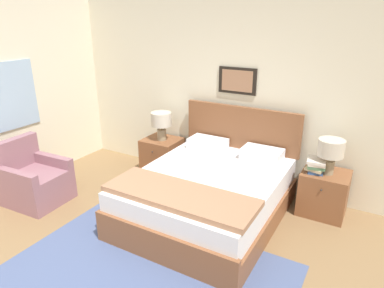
{
  "coord_description": "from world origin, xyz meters",
  "views": [
    {
      "loc": [
        1.95,
        -1.58,
        2.33
      ],
      "look_at": [
        0.18,
        1.53,
        0.99
      ],
      "focal_mm": 32.0,
      "sensor_mm": 36.0,
      "label": 1
    }
  ],
  "objects": [
    {
      "name": "area_rug_main",
      "position": [
        0.26,
        0.52,
        0.0
      ],
      "size": [
        2.68,
        1.73,
        0.01
      ],
      "color": "#47567F",
      "rests_on": "ground_plane"
    },
    {
      "name": "bed",
      "position": [
        0.3,
        1.72,
        0.31
      ],
      "size": [
        1.66,
        2.06,
        1.17
      ],
      "color": "brown",
      "rests_on": "ground_plane"
    },
    {
      "name": "armchair",
      "position": [
        -1.88,
        0.91,
        0.28
      ],
      "size": [
        0.79,
        0.7,
        0.83
      ],
      "rotation": [
        0.0,
        0.0,
        -1.51
      ],
      "color": "#8E606B",
      "rests_on": "ground_plane"
    },
    {
      "name": "book_paperback_top",
      "position": [
        1.38,
        2.44,
        0.71
      ],
      "size": [
        0.24,
        0.29,
        0.03
      ],
      "rotation": [
        0.0,
        0.0,
        0.11
      ],
      "color": "silver",
      "rests_on": "book_slim_near_top"
    },
    {
      "name": "wall_back",
      "position": [
        0.0,
        2.81,
        1.3
      ],
      "size": [
        7.36,
        0.09,
        2.6
      ],
      "color": "beige",
      "rests_on": "ground_plane"
    },
    {
      "name": "book_novel_upper",
      "position": [
        1.38,
        2.44,
        0.64
      ],
      "size": [
        0.24,
        0.28,
        0.04
      ],
      "rotation": [
        0.0,
        0.0,
        0.2
      ],
      "color": "#4C7551",
      "rests_on": "book_hardcover_middle"
    },
    {
      "name": "nightstand_by_door",
      "position": [
        1.51,
        2.49,
        0.28
      ],
      "size": [
        0.55,
        0.51,
        0.55
      ],
      "color": "brown",
      "rests_on": "ground_plane"
    },
    {
      "name": "nightstand_near_window",
      "position": [
        -0.91,
        2.49,
        0.28
      ],
      "size": [
        0.55,
        0.51,
        0.55
      ],
      "color": "brown",
      "rests_on": "ground_plane"
    },
    {
      "name": "book_hardcover_middle",
      "position": [
        1.38,
        2.44,
        0.61
      ],
      "size": [
        0.23,
        0.25,
        0.04
      ],
      "rotation": [
        0.0,
        0.0,
        -0.18
      ],
      "color": "beige",
      "rests_on": "book_thick_bottom"
    },
    {
      "name": "table_lamp_by_door",
      "position": [
        1.52,
        2.47,
        0.85
      ],
      "size": [
        0.3,
        0.3,
        0.43
      ],
      "color": "gray",
      "rests_on": "nightstand_by_door"
    },
    {
      "name": "table_lamp_near_window",
      "position": [
        -0.89,
        2.47,
        0.85
      ],
      "size": [
        0.3,
        0.3,
        0.43
      ],
      "color": "gray",
      "rests_on": "nightstand_near_window"
    },
    {
      "name": "book_slim_near_top",
      "position": [
        1.38,
        2.44,
        0.68
      ],
      "size": [
        0.24,
        0.29,
        0.03
      ],
      "rotation": [
        0.0,
        0.0,
        0.19
      ],
      "color": "silver",
      "rests_on": "book_novel_upper"
    },
    {
      "name": "book_thick_bottom",
      "position": [
        1.38,
        2.44,
        0.57
      ],
      "size": [
        0.21,
        0.24,
        0.03
      ],
      "rotation": [
        0.0,
        0.0,
        0.18
      ],
      "color": "#335693",
      "rests_on": "nightstand_by_door"
    },
    {
      "name": "wall_left",
      "position": [
        -2.51,
        1.37,
        1.3
      ],
      "size": [
        0.08,
        5.18,
        2.6
      ],
      "color": "beige",
      "rests_on": "ground_plane"
    }
  ]
}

